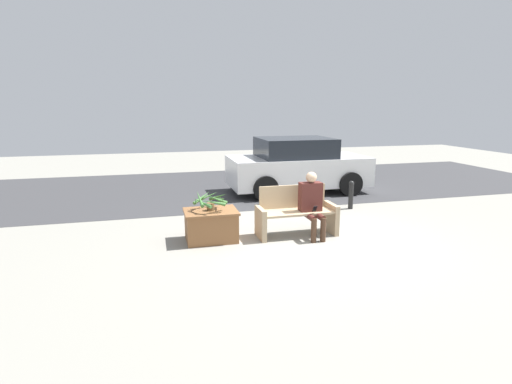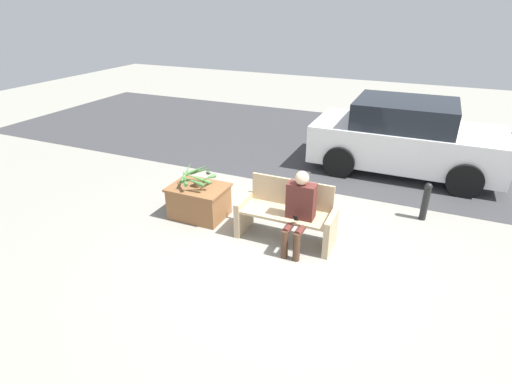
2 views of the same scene
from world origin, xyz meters
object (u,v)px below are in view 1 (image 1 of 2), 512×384
bench (296,213)px  parked_car (297,166)px  person_seated (312,201)px  potted_plant (210,200)px  planter_box (211,224)px  bollard_post (351,194)px

bench → parked_car: 3.92m
bench → person_seated: person_seated is taller
parked_car → bench: bearing=-110.5°
person_seated → potted_plant: size_ratio=1.87×
person_seated → parked_car: (1.12, 3.84, 0.07)m
bench → parked_car: (1.37, 3.66, 0.33)m
planter_box → parked_car: (2.99, 3.60, 0.45)m
parked_car → bollard_post: parked_car is taller
bench → person_seated: bearing=-36.4°
person_seated → parked_car: size_ratio=0.32×
person_seated → bollard_post: bearing=44.7°
planter_box → bench: bearing=-2.1°
bench → person_seated: 0.40m
person_seated → planter_box: size_ratio=1.28×
bollard_post → person_seated: bearing=-135.3°
planter_box → bollard_post: bearing=22.0°
potted_plant → parked_car: bearing=50.3°
person_seated → planter_box: 1.93m
bench → bollard_post: bench is taller
planter_box → potted_plant: 0.46m
person_seated → potted_plant: person_seated is taller
bollard_post → planter_box: bearing=-158.0°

